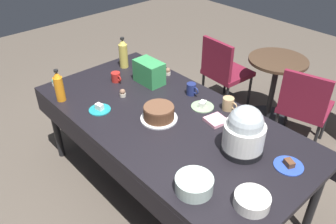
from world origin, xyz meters
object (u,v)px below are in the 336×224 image
dessert_plate_sage (202,106)px  soda_bottle_orange_juice (59,86)px  cupcake_cocoa (168,72)px  dessert_plate_teal (100,109)px  dessert_plate_cobalt (289,165)px  frosted_layer_cake (159,113)px  round_cafe_table (275,78)px  glass_salad_bowl (194,184)px  cupcake_vanilla (123,93)px  cupcake_lemon (55,82)px  soda_carton (149,72)px  cupcake_berry (239,117)px  slow_cooker (244,132)px  coffee_mug_tan (228,104)px  soda_bottle_ginger_ale (123,54)px  coffee_mug_navy (192,89)px  coffee_mug_red (116,77)px  maroon_chair_right (304,104)px  maroon_chair_left (224,69)px  ceramic_snack_bowl (252,201)px  potluck_table (168,124)px

dessert_plate_sage → soda_bottle_orange_juice: bearing=-137.4°
cupcake_cocoa → soda_bottle_orange_juice: bearing=-105.1°
dessert_plate_teal → dessert_plate_cobalt: (1.32, 0.52, -0.00)m
dessert_plate_cobalt → soda_bottle_orange_juice: size_ratio=0.67×
frosted_layer_cake → round_cafe_table: bearing=90.7°
glass_salad_bowl → cupcake_vanilla: size_ratio=3.26×
cupcake_lemon → soda_carton: size_ratio=0.26×
cupcake_berry → slow_cooker: bearing=-48.3°
coffee_mug_tan → cupcake_vanilla: bearing=-145.1°
glass_salad_bowl → dessert_plate_cobalt: size_ratio=1.20×
soda_carton → round_cafe_table: (0.46, 1.32, -0.35)m
frosted_layer_cake → cupcake_lemon: size_ratio=4.09×
cupcake_cocoa → soda_bottle_ginger_ale: soda_bottle_ginger_ale is taller
cupcake_vanilla → cupcake_cocoa: size_ratio=1.00×
coffee_mug_navy → slow_cooker: bearing=-20.2°
soda_carton → round_cafe_table: 1.44m
frosted_layer_cake → cupcake_vanilla: (-0.44, -0.01, -0.02)m
frosted_layer_cake → round_cafe_table: frosted_layer_cake is taller
slow_cooker → coffee_mug_red: bearing=-177.2°
frosted_layer_cake → cupcake_lemon: bearing=-161.5°
glass_salad_bowl → round_cafe_table: (-0.68, 1.93, -0.30)m
slow_cooker → coffee_mug_red: slow_cooker is taller
dessert_plate_cobalt → maroon_chair_right: bearing=112.6°
dessert_plate_sage → dessert_plate_teal: size_ratio=1.05×
maroon_chair_left → round_cafe_table: bearing=24.0°
dessert_plate_cobalt → soda_bottle_ginger_ale: soda_bottle_ginger_ale is taller
ceramic_snack_bowl → soda_carton: (-1.43, 0.47, 0.06)m
round_cafe_table → maroon_chair_right: bearing=-25.5°
dessert_plate_sage → coffee_mug_tan: size_ratio=1.36×
soda_bottle_ginger_ale → dessert_plate_cobalt: bearing=-1.9°
frosted_layer_cake → dessert_plate_sage: 0.38m
ceramic_snack_bowl → cupcake_berry: 0.80m
frosted_layer_cake → maroon_chair_right: size_ratio=0.32×
ceramic_snack_bowl → coffee_mug_navy: (-1.04, 0.59, 0.01)m
coffee_mug_red → round_cafe_table: coffee_mug_red is taller
slow_cooker → dessert_plate_teal: 1.12m
cupcake_berry → frosted_layer_cake: bearing=-133.6°
coffee_mug_tan → maroon_chair_left: 1.24m
cupcake_berry → round_cafe_table: cupcake_berry is taller
ceramic_snack_bowl → dessert_plate_cobalt: bearing=94.2°
cupcake_vanilla → soda_carton: soda_carton is taller
slow_cooker → ceramic_snack_bowl: size_ratio=1.70×
maroon_chair_right → round_cafe_table: bearing=154.5°
glass_salad_bowl → maroon_chair_right: 1.75m
cupcake_vanilla → soda_bottle_ginger_ale: 0.55m
glass_salad_bowl → dessert_plate_teal: (-1.06, 0.05, -0.03)m
maroon_chair_left → soda_bottle_orange_juice: bearing=-96.5°
soda_bottle_ginger_ale → coffee_mug_tan: soda_bottle_ginger_ale is taller
potluck_table → coffee_mug_red: 0.73m
frosted_layer_cake → dessert_plate_cobalt: (0.92, 0.26, -0.04)m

